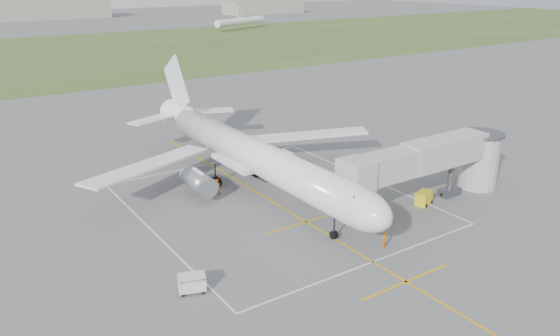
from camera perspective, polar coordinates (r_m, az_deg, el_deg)
ground at (r=64.38m, az=-2.58°, el=-2.49°), size 700.00×700.00×0.00m
grass_strip at (r=185.17m, az=-24.56°, el=10.46°), size 700.00×120.00×0.02m
apron_markings at (r=59.87m, az=0.35°, el=-4.23°), size 28.20×60.00×0.01m
airliner at (r=63.46m, az=-2.99°, el=1.40°), size 38.93×46.75×13.52m
jet_bridge at (r=62.95m, az=16.33°, el=0.79°), size 23.40×5.00×7.20m
gpu_unit at (r=62.66m, az=14.80°, el=-3.07°), size 2.29×1.88×1.50m
baggage_cart at (r=45.36m, az=-9.20°, el=-11.83°), size 2.50×1.96×1.53m
ramp_worker_nose at (r=52.03m, az=10.88°, el=-7.47°), size 0.74×0.65×1.71m
ramp_worker_wing at (r=63.82m, az=-6.59°, el=-1.91°), size 1.09×1.13×1.84m
distant_aircraft at (r=218.58m, az=-21.68°, el=12.96°), size 180.68×40.24×8.85m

